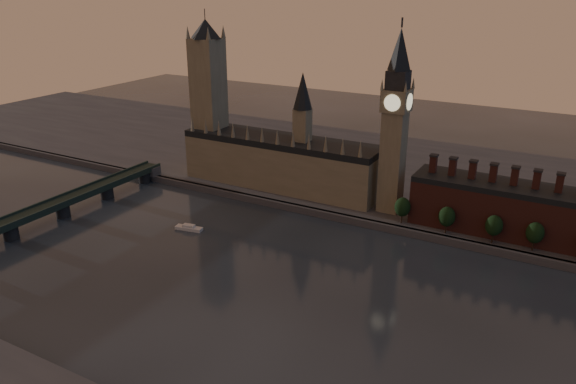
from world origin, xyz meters
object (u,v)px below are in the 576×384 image
at_px(westminster_bridge, 33,217).
at_px(river_boat, 189,228).
at_px(big_ben, 395,121).
at_px(victoria_tower, 209,93).

distance_m(westminster_bridge, river_boat, 85.85).
height_order(westminster_bridge, river_boat, westminster_bridge).
xyz_separation_m(big_ben, westminster_bridge, (-165.00, -112.70, -49.39)).
bearing_deg(big_ben, westminster_bridge, -145.67).
relative_size(big_ben, westminster_bridge, 0.54).
bearing_deg(river_boat, big_ben, 28.26).
relative_size(victoria_tower, river_boat, 6.78).
distance_m(victoria_tower, big_ben, 130.12).
xyz_separation_m(victoria_tower, westminster_bridge, (-35.00, -117.70, -51.65)).
bearing_deg(victoria_tower, river_boat, -62.36).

